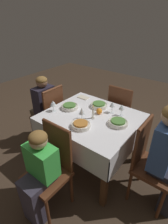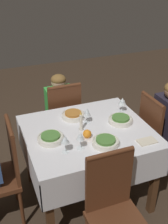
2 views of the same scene
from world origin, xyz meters
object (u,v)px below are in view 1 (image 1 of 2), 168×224
(chair_east, at_px, (149,160))
(wine_glass_west, at_px, (53,104))
(chair_west, at_px, (50,114))
(dining_table, at_px, (91,124))
(bowl_east, at_px, (118,122))
(bowl_west, at_px, (70,106))
(bowl_north, at_px, (99,105))
(person_child_green, at_px, (38,175))
(wine_glass_north, at_px, (112,105))
(wine_glass_south, at_px, (82,111))
(orange_fruit, at_px, (99,111))
(chair_north, at_px, (121,113))
(person_adult_denim, at_px, (168,156))
(bowl_south, at_px, (81,125))
(person_child_dark, at_px, (42,107))
(candle_centerpiece, at_px, (93,113))
(napkin_red_folded, at_px, (83,97))
(wine_glass_east, at_px, (122,107))
(chair_south, at_px, (52,166))

(chair_east, xyz_separation_m, wine_glass_west, (-1.20, -0.17, 0.35))
(chair_west, bearing_deg, dining_table, 89.94)
(bowl_east, height_order, bowl_west, same)
(dining_table, relative_size, bowl_north, 4.96)
(dining_table, xyz_separation_m, bowl_north, (-0.06, 0.25, 0.14))
(person_child_green, bearing_deg, wine_glass_north, 83.07)
(wine_glass_south, bearing_deg, orange_fruit, 68.55)
(chair_north, distance_m, wine_glass_south, 0.89)
(chair_east, distance_m, orange_fruit, 0.78)
(person_adult_denim, bearing_deg, wine_glass_south, 95.96)
(chair_north, relative_size, bowl_east, 4.42)
(wine_glass_west, distance_m, orange_fruit, 0.58)
(chair_east, bearing_deg, orange_fruit, 79.91)
(bowl_west, distance_m, bowl_north, 0.39)
(chair_east, height_order, chair_north, same)
(bowl_south, xyz_separation_m, wine_glass_south, (-0.09, 0.13, 0.08))
(bowl_west, relative_size, wine_glass_north, 1.49)
(dining_table, xyz_separation_m, chair_east, (0.76, -0.02, -0.13))
(chair_north, bearing_deg, dining_table, 84.29)
(bowl_west, bearing_deg, person_child_dark, 178.45)
(wine_glass_north, xyz_separation_m, candle_centerpiece, (-0.10, -0.26, -0.04))
(bowl_north, xyz_separation_m, napkin_red_folded, (-0.33, 0.09, -0.02))
(chair_west, xyz_separation_m, bowl_south, (0.81, -0.26, 0.27))
(chair_west, xyz_separation_m, person_adult_denim, (1.68, -0.02, 0.15))
(bowl_north, bearing_deg, person_child_green, -86.04)
(wine_glass_east, xyz_separation_m, candle_centerpiece, (-0.23, -0.26, -0.04))
(dining_table, xyz_separation_m, bowl_west, (-0.34, -0.02, 0.14))
(person_child_green, distance_m, candle_centerpiece, 0.88)
(bowl_south, relative_size, bowl_west, 0.97)
(chair_south, relative_size, bowl_south, 4.49)
(chair_north, relative_size, bowl_west, 4.36)
(chair_west, bearing_deg, person_child_green, 42.16)
(dining_table, height_order, wine_glass_south, wine_glass_south)
(chair_south, height_order, person_child_dark, person_child_dark)
(chair_north, bearing_deg, wine_glass_east, 114.32)
(person_child_dark, distance_m, wine_glass_west, 0.59)
(bowl_south, bearing_deg, bowl_east, 44.17)
(person_adult_denim, relative_size, person_child_green, 1.19)
(chair_south, distance_m, bowl_north, 0.99)
(bowl_south, relative_size, candle_centerpiece, 1.25)
(chair_east, height_order, person_adult_denim, person_adult_denim)
(chair_east, distance_m, person_adult_denim, 0.21)
(chair_west, relative_size, chair_north, 1.00)
(chair_north, xyz_separation_m, orange_fruit, (-0.02, -0.59, 0.28))
(chair_north, bearing_deg, wine_glass_north, 100.09)
(napkin_red_folded, bearing_deg, dining_table, -41.41)
(person_child_dark, bearing_deg, bowl_south, 75.21)
(wine_glass_east, height_order, bowl_north, wine_glass_east)
(person_child_dark, bearing_deg, wine_glass_east, 100.86)
(wine_glass_south, xyz_separation_m, wine_glass_north, (0.20, 0.35, 0.00))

